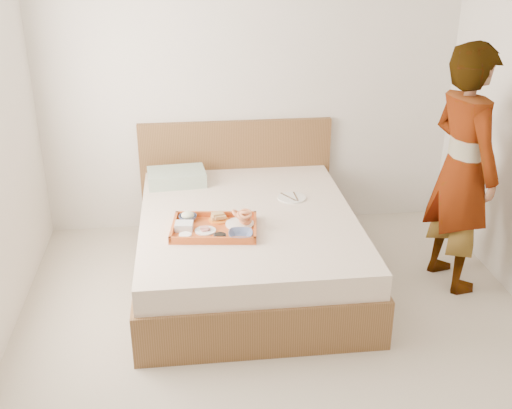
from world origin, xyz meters
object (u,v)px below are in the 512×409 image
(bed, at_px, (248,246))
(person, at_px, (463,169))
(dinner_plate, at_px, (292,198))
(tray, at_px, (214,227))

(bed, xyz_separation_m, person, (1.50, -0.20, 0.63))
(bed, xyz_separation_m, dinner_plate, (0.37, 0.25, 0.27))
(tray, xyz_separation_m, dinner_plate, (0.63, 0.49, -0.02))
(dinner_plate, relative_size, person, 0.12)
(bed, height_order, person, person)
(person, bearing_deg, dinner_plate, 55.62)
(person, bearing_deg, tray, 78.64)
(tray, xyz_separation_m, person, (1.76, 0.04, 0.33))
(bed, bearing_deg, tray, -136.73)
(dinner_plate, bearing_deg, bed, -146.11)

